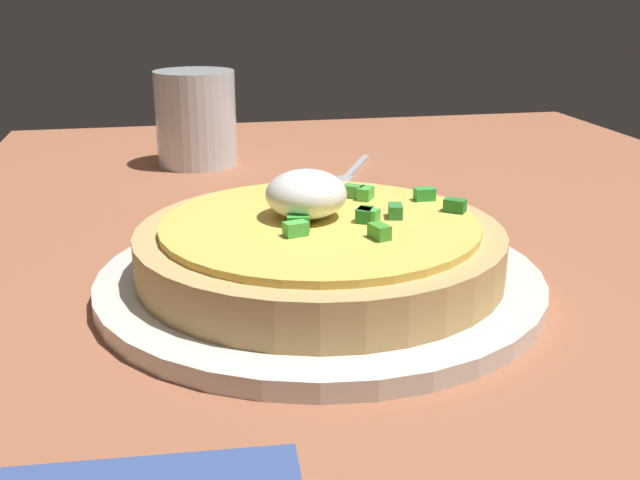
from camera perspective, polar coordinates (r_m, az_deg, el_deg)
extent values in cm
cube|color=#98593D|center=(53.64, 8.28, -1.97)|extent=(102.58, 73.06, 2.68)
cylinder|color=silver|center=(45.67, 0.00, -3.03)|extent=(26.61, 26.61, 1.10)
cylinder|color=tan|center=(44.99, 0.00, -0.76)|extent=(21.79, 21.79, 2.74)
cylinder|color=#E9C252|center=(44.47, 0.00, 1.17)|extent=(18.80, 18.80, 0.45)
ellipsoid|color=white|center=(44.74, -1.05, 3.49)|extent=(4.84, 4.84, 2.86)
cube|color=green|center=(41.73, -1.84, 0.84)|extent=(1.11, 1.45, 0.80)
cube|color=green|center=(49.26, 2.55, 3.69)|extent=(1.45, 1.49, 0.80)
cube|color=green|center=(48.81, 3.46, 3.53)|extent=(1.51, 1.36, 0.80)
cube|color=green|center=(42.83, -1.65, 1.33)|extent=(0.95, 1.37, 0.80)
cube|color=#34893B|center=(45.17, 5.71, 2.19)|extent=(1.43, 1.06, 0.80)
cube|color=green|center=(49.00, 7.90, 3.44)|extent=(0.82, 1.29, 0.80)
cube|color=#28812F|center=(46.80, 10.14, 2.58)|extent=(1.42, 1.50, 0.80)
cube|color=#247C30|center=(44.32, 3.39, 1.92)|extent=(1.51, 1.31, 0.80)
cube|color=green|center=(41.39, 4.51, 0.64)|extent=(1.46, 1.15, 0.80)
cube|color=green|center=(44.23, 3.62, 1.88)|extent=(1.43, 1.50, 0.80)
cylinder|color=silver|center=(77.04, -9.33, 9.05)|extent=(7.95, 7.95, 9.32)
cylinder|color=#2C2518|center=(77.40, -9.26, 7.62)|extent=(7.00, 7.00, 4.60)
cube|color=#B7B7BC|center=(74.71, 2.79, 5.51)|extent=(8.46, 4.56, 0.50)
cube|color=#B7B7BC|center=(69.06, 1.75, 4.40)|extent=(3.13, 2.49, 0.50)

